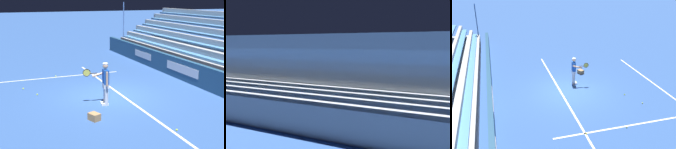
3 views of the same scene
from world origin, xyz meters
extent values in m
plane|color=#2D5193|center=(0.00, 0.00, 0.00)|extent=(160.00, 160.00, 0.00)
cube|color=white|center=(0.00, -0.50, 0.00)|extent=(12.00, 0.10, 0.01)
cube|color=white|center=(4.11, 4.00, 0.00)|extent=(0.10, 12.00, 0.01)
cube|color=navy|center=(0.00, -4.53, 0.55)|extent=(22.57, 0.24, 1.10)
cube|color=silver|center=(1.06, -4.40, 0.61)|extent=(2.80, 0.01, 0.44)
cube|color=silver|center=(5.44, -4.40, 0.61)|extent=(2.20, 0.01, 0.40)
cube|color=#4C89CC|center=(0.00, -5.53, 1.18)|extent=(21.01, 0.40, 0.12)
cube|color=#9EA3A8|center=(0.00, -5.81, 1.33)|extent=(21.44, 0.24, 0.45)
cylinder|color=#4C70B2|center=(10.40, -5.23, 1.93)|extent=(0.08, 0.08, 3.85)
cylinder|color=silver|center=(-1.12, 0.60, 0.44)|extent=(0.15, 0.15, 0.88)
cylinder|color=silver|center=(-0.90, 0.57, 0.44)|extent=(0.15, 0.15, 0.88)
cube|color=white|center=(-1.11, 0.66, 0.04)|extent=(0.15, 0.29, 0.09)
cube|color=white|center=(-0.90, 0.63, 0.04)|extent=(0.15, 0.29, 0.09)
cube|color=silver|center=(-1.01, 0.59, 0.80)|extent=(0.37, 0.26, 0.20)
cube|color=#194CB2|center=(-1.01, 0.59, 1.17)|extent=(0.39, 0.26, 0.58)
sphere|color=tan|center=(-1.01, 0.60, 1.60)|extent=(0.21, 0.21, 0.21)
cylinder|color=white|center=(-1.01, 0.60, 1.69)|extent=(0.20, 0.20, 0.05)
cylinder|color=tan|center=(-1.26, 0.62, 1.13)|extent=(0.09, 0.09, 0.56)
cylinder|color=tan|center=(-0.74, 0.75, 1.22)|extent=(0.17, 0.59, 0.24)
cylinder|color=black|center=(-0.71, 0.99, 1.27)|extent=(0.07, 0.30, 0.03)
torus|color=black|center=(-0.67, 1.26, 1.31)|extent=(0.07, 0.31, 0.31)
cylinder|color=#D6D14C|center=(-0.67, 1.26, 1.31)|extent=(0.04, 0.27, 0.27)
cube|color=#A87F51|center=(-2.42, 1.55, 0.13)|extent=(0.48, 0.43, 0.26)
sphere|color=#CCE533|center=(4.19, -0.46, 0.03)|extent=(0.07, 0.07, 0.07)
sphere|color=#CCE533|center=(2.43, 3.45, 0.03)|extent=(0.07, 0.07, 0.07)
sphere|color=#CCE533|center=(-4.27, -0.65, 0.03)|extent=(0.07, 0.07, 0.07)
sphere|color=#CCE533|center=(1.27, 2.98, 0.03)|extent=(0.07, 0.07, 0.07)
sphere|color=#CCE533|center=(4.24, 1.52, 0.03)|extent=(0.07, 0.07, 0.07)
camera|label=1|loc=(-12.21, 4.79, 4.24)|focal=50.00mm
camera|label=2|loc=(7.07, -14.99, 3.06)|focal=35.00mm
camera|label=3|loc=(13.28, -4.09, 7.24)|focal=42.00mm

